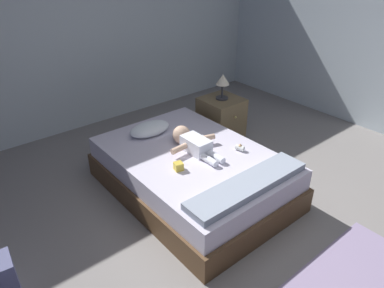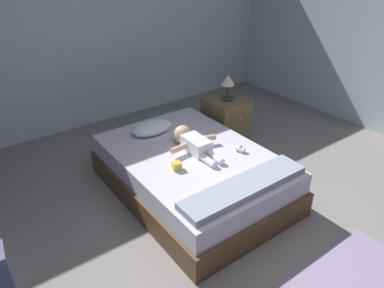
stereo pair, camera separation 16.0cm
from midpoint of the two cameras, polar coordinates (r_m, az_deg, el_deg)
ground_plane at (r=3.04m, az=5.87°, el=-16.60°), size 8.00×8.00×0.00m
wall_behind_bed at (r=4.79m, az=-20.45°, el=16.50°), size 8.00×0.12×2.51m
bed at (r=3.51m, az=-1.31°, el=-4.68°), size 1.31×1.88×0.45m
pillow at (r=3.73m, az=-7.99°, el=2.40°), size 0.45×0.26×0.12m
baby at (r=3.42m, az=-1.37°, el=0.29°), size 0.52×0.64×0.18m
toothbrush at (r=3.61m, az=0.89°, el=0.78°), size 0.06×0.17×0.02m
nightstand at (r=4.43m, az=3.63°, el=3.87°), size 0.45×0.48×0.56m
lamp at (r=4.24m, az=3.84°, el=9.89°), size 0.16×0.16×0.31m
blanket at (r=2.93m, az=7.42°, el=-6.53°), size 1.18×0.27×0.06m
toy_block at (r=3.13m, az=-3.64°, el=-3.60°), size 0.09×0.09×0.07m
baby_bottle at (r=3.44m, az=6.37°, el=-0.59°), size 0.07×0.10×0.08m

